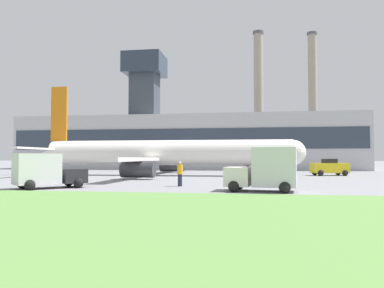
# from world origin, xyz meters

# --- Properties ---
(ground_plane) EXTENTS (400.00, 400.00, 0.00)m
(ground_plane) POSITION_xyz_m (0.00, 0.00, 0.00)
(ground_plane) COLOR gray
(terminal_building) EXTENTS (61.94, 10.26, 21.36)m
(terminal_building) POSITION_xyz_m (-0.67, 27.75, 5.47)
(terminal_building) COLOR #B2B2B7
(terminal_building) RESTS_ON ground_plane
(smokestack_left) EXTENTS (2.83, 2.83, 35.73)m
(smokestack_left) POSITION_xyz_m (13.98, 60.45, 17.98)
(smokestack_left) COLOR gray
(smokestack_left) RESTS_ON ground_plane
(smokestack_right) EXTENTS (2.57, 2.57, 34.60)m
(smokestack_right) POSITION_xyz_m (27.74, 60.02, 17.41)
(smokestack_right) COLOR gray
(smokestack_right) RESTS_ON ground_plane
(airplane) EXTENTS (31.85, 29.99, 10.92)m
(airplane) POSITION_xyz_m (1.66, 3.60, 2.59)
(airplane) COLOR white
(airplane) RESTS_ON ground_plane
(pushback_tug) EXTENTS (4.43, 3.01, 1.97)m
(pushback_tug) POSITION_xyz_m (21.02, 6.52, 0.89)
(pushback_tug) COLOR yellow
(pushback_tug) RESTS_ON ground_plane
(baggage_truck) EXTENTS (4.66, 4.75, 2.38)m
(baggage_truck) POSITION_xyz_m (-2.05, -15.73, 1.16)
(baggage_truck) COLOR #232328
(baggage_truck) RESTS_ON ground_plane
(fuel_truck) EXTENTS (4.60, 3.20, 2.74)m
(fuel_truck) POSITION_xyz_m (12.82, -15.63, 1.32)
(fuel_truck) COLOR white
(fuel_truck) RESTS_ON ground_plane
(ground_crew_person) EXTENTS (0.55, 0.55, 1.83)m
(ground_crew_person) POSITION_xyz_m (6.72, -12.39, 0.93)
(ground_crew_person) COLOR #23283D
(ground_crew_person) RESTS_ON ground_plane
(traffic_cone_near_nose) EXTENTS (0.52, 0.52, 0.65)m
(traffic_cone_near_nose) POSITION_xyz_m (10.42, -4.61, 0.30)
(traffic_cone_near_nose) COLOR black
(traffic_cone_near_nose) RESTS_ON ground_plane
(traffic_cone_wingtip) EXTENTS (0.54, 0.54, 0.65)m
(traffic_cone_wingtip) POSITION_xyz_m (14.28, -6.36, 0.30)
(traffic_cone_wingtip) COLOR black
(traffic_cone_wingtip) RESTS_ON ground_plane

